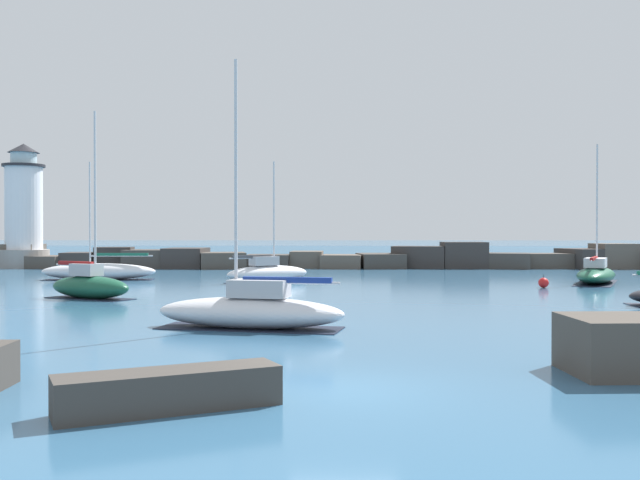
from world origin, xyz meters
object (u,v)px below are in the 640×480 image
Objects in this scene: sailboat_moored_2 at (596,274)px; lighthouse at (24,215)px; sailboat_moored_3 at (268,272)px; mooring_buoy_far_side at (544,283)px; sailboat_moored_5 at (99,271)px; sailboat_moored_4 at (251,310)px; sailboat_moored_0 at (90,285)px.

lighthouse is at bearing 157.33° from sailboat_moored_2.
sailboat_moored_3 is (-22.67, 0.69, 0.04)m from sailboat_moored_2.
mooring_buoy_far_side is at bearing -139.31° from sailboat_moored_2.
sailboat_moored_3 is at bearing -8.83° from sailboat_moored_5.
mooring_buoy_far_side is (-4.75, -4.09, -0.33)m from sailboat_moored_2.
sailboat_moored_4 is at bearing -57.60° from lighthouse.
lighthouse is 32.97m from sailboat_moored_3.
sailboat_moored_0 is 1.02× the size of sailboat_moored_2.
sailboat_moored_3 is 0.98× the size of sailboat_moored_5.
sailboat_moored_0 is at bearing -61.08° from lighthouse.
sailboat_moored_3 is 0.87× the size of sailboat_moored_4.
sailboat_moored_0 is at bearing -122.83° from sailboat_moored_3.
lighthouse is at bearing 127.19° from sailboat_moored_5.
sailboat_moored_4 is at bearing -129.84° from mooring_buoy_far_side.
sailboat_moored_5 is at bearing 175.70° from sailboat_moored_2.
sailboat_moored_0 is at bearing -73.12° from sailboat_moored_5.
sailboat_moored_0 is 15.17m from sailboat_moored_4.
sailboat_moored_5 is at bearing 118.83° from sailboat_moored_4.
sailboat_moored_5 is at bearing -52.81° from lighthouse.
lighthouse is at bearing 150.94° from mooring_buoy_far_side.
sailboat_moored_0 is 1.14× the size of sailboat_moored_5.
lighthouse reaches higher than sailboat_moored_2.
mooring_buoy_far_side is (16.17, 19.38, -0.35)m from sailboat_moored_4.
sailboat_moored_5 is (-12.64, 1.96, -0.06)m from sailboat_moored_3.
sailboat_moored_4 is 29.82m from sailboat_moored_5.
sailboat_moored_3 is 24.22m from sailboat_moored_4.
lighthouse reaches higher than sailboat_moored_4.
lighthouse reaches higher than sailboat_moored_5.
sailboat_moored_5 is (-14.38, 26.12, -0.04)m from sailboat_moored_4.
sailboat_moored_2 is at bearing -4.30° from sailboat_moored_5.
mooring_buoy_far_side is (30.56, -6.74, -0.31)m from sailboat_moored_5.
sailboat_moored_0 is 15.32m from sailboat_moored_5.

